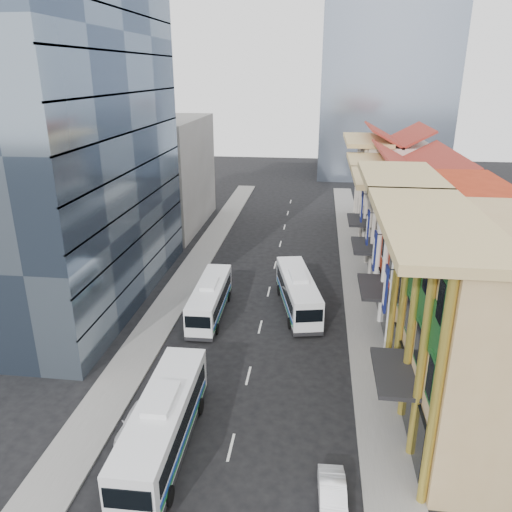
# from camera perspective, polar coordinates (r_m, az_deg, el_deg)

# --- Properties ---
(ground) EXTENTS (200.00, 200.00, 0.00)m
(ground) POSITION_cam_1_polar(r_m,az_deg,el_deg) (28.98, -3.25, -22.28)
(ground) COLOR black
(ground) RESTS_ON ground
(sidewalk_right) EXTENTS (3.00, 90.00, 0.15)m
(sidewalk_right) POSITION_cam_1_polar(r_m,az_deg,el_deg) (47.35, 11.79, -4.45)
(sidewalk_right) COLOR slate
(sidewalk_right) RESTS_ON ground
(sidewalk_left) EXTENTS (3.00, 90.00, 0.15)m
(sidewalk_left) POSITION_cam_1_polar(r_m,az_deg,el_deg) (48.82, -8.53, -3.45)
(sidewalk_left) COLOR slate
(sidewalk_left) RESTS_ON ground
(shophouse_tan) EXTENTS (8.00, 14.00, 12.00)m
(shophouse_tan) POSITION_cam_1_polar(r_m,az_deg,el_deg) (30.89, 25.13, -7.89)
(shophouse_tan) COLOR tan
(shophouse_tan) RESTS_ON ground
(shophouse_red) EXTENTS (8.00, 10.00, 12.00)m
(shophouse_red) POSITION_cam_1_polar(r_m,az_deg,el_deg) (41.47, 20.44, -0.12)
(shophouse_red) COLOR #A42D12
(shophouse_red) RESTS_ON ground
(shophouse_cream_near) EXTENTS (8.00, 9.00, 10.00)m
(shophouse_cream_near) POSITION_cam_1_polar(r_m,az_deg,el_deg) (50.58, 18.05, 2.56)
(shophouse_cream_near) COLOR beige
(shophouse_cream_near) RESTS_ON ground
(shophouse_cream_mid) EXTENTS (8.00, 9.00, 10.00)m
(shophouse_cream_mid) POSITION_cam_1_polar(r_m,az_deg,el_deg) (59.10, 16.56, 5.22)
(shophouse_cream_mid) COLOR beige
(shophouse_cream_mid) RESTS_ON ground
(shophouse_cream_far) EXTENTS (8.00, 12.00, 11.00)m
(shophouse_cream_far) POSITION_cam_1_polar(r_m,az_deg,el_deg) (69.09, 15.32, 7.88)
(shophouse_cream_far) COLOR beige
(shophouse_cream_far) RESTS_ON ground
(office_tower) EXTENTS (12.00, 26.00, 30.00)m
(office_tower) POSITION_cam_1_polar(r_m,az_deg,el_deg) (45.40, -21.27, 13.22)
(office_tower) COLOR #39475B
(office_tower) RESTS_ON ground
(office_block_far) EXTENTS (10.00, 18.00, 14.00)m
(office_block_far) POSITION_cam_1_polar(r_m,az_deg,el_deg) (67.25, -10.58, 9.23)
(office_block_far) COLOR gray
(office_block_far) RESTS_ON ground
(bus_left_near) EXTENTS (2.73, 11.05, 3.53)m
(bus_left_near) POSITION_cam_1_polar(r_m,az_deg,el_deg) (28.85, -10.55, -18.26)
(bus_left_near) COLOR silver
(bus_left_near) RESTS_ON ground
(bus_left_far) EXTENTS (2.45, 9.74, 3.11)m
(bus_left_far) POSITION_cam_1_polar(r_m,az_deg,el_deg) (42.50, -5.28, -4.86)
(bus_left_far) COLOR white
(bus_left_far) RESTS_ON ground
(bus_right) EXTENTS (4.62, 10.73, 3.35)m
(bus_right) POSITION_cam_1_polar(r_m,az_deg,el_deg) (43.46, 4.80, -4.08)
(bus_right) COLOR white
(bus_right) RESTS_ON ground
(sedan_left) EXTENTS (1.88, 4.22, 1.41)m
(sedan_left) POSITION_cam_1_polar(r_m,az_deg,el_deg) (31.06, -13.21, -17.78)
(sedan_left) COLOR silver
(sedan_left) RESTS_ON ground
(sedan_right) EXTENTS (1.46, 3.73, 1.21)m
(sedan_right) POSITION_cam_1_polar(r_m,az_deg,el_deg) (26.62, 8.74, -25.52)
(sedan_right) COLOR white
(sedan_right) RESTS_ON ground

